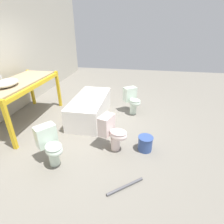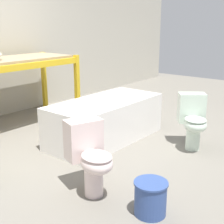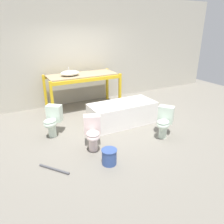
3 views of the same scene
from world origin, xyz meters
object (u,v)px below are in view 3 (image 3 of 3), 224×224
at_px(toilet_extra, 93,132).
at_px(bucket_white, 109,156).
at_px(bathtub_main, 122,112).
at_px(toilet_far, 52,120).
at_px(sink_basin, 70,73).
at_px(toilet_near, 164,121).

xyz_separation_m(toilet_extra, bucket_white, (0.05, -0.63, -0.23)).
height_order(bathtub_main, bucket_white, bathtub_main).
height_order(toilet_far, bucket_white, toilet_far).
distance_m(sink_basin, bucket_white, 3.06).
distance_m(toilet_near, toilet_extra, 1.65).
xyz_separation_m(bathtub_main, toilet_extra, (-1.15, -0.78, 0.07)).
height_order(toilet_extra, bucket_white, toilet_extra).
xyz_separation_m(sink_basin, toilet_far, (-0.87, -1.29, -0.73)).
bearing_deg(bathtub_main, bucket_white, -127.68).
relative_size(sink_basin, toilet_extra, 0.78).
bearing_deg(sink_basin, bathtub_main, -60.22).
bearing_deg(bucket_white, toilet_extra, 94.69).
height_order(sink_basin, toilet_near, sink_basin).
bearing_deg(toilet_far, sink_basin, 93.89).
bearing_deg(toilet_extra, bathtub_main, 53.75).
bearing_deg(toilet_extra, bucket_white, -65.77).
height_order(sink_basin, toilet_extra, sink_basin).
distance_m(toilet_extra, bucket_white, 0.68).
distance_m(toilet_near, toilet_far, 2.52).
bearing_deg(sink_basin, toilet_near, -62.20).
bearing_deg(toilet_extra, toilet_near, 10.51).
height_order(sink_basin, bucket_white, sink_basin).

